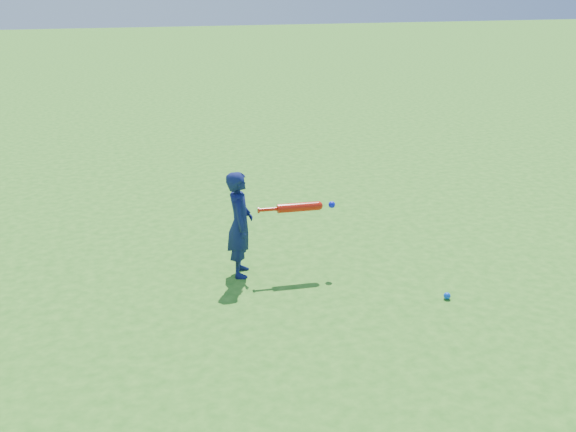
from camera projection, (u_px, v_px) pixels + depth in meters
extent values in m
plane|color=#2E771C|center=(181.00, 288.00, 6.36)|extent=(80.00, 80.00, 0.00)
imported|color=#10184E|center=(240.00, 224.00, 6.49)|extent=(0.35, 0.45, 1.10)
sphere|color=blue|center=(447.00, 296.00, 6.13)|extent=(0.07, 0.07, 0.07)
cylinder|color=red|center=(258.00, 210.00, 6.43)|extent=(0.02, 0.06, 0.06)
cylinder|color=red|center=(268.00, 209.00, 6.45)|extent=(0.21, 0.05, 0.04)
cylinder|color=red|center=(298.00, 207.00, 6.51)|extent=(0.43, 0.12, 0.09)
sphere|color=red|center=(318.00, 206.00, 6.56)|extent=(0.09, 0.09, 0.09)
sphere|color=#0D17EA|center=(332.00, 205.00, 6.59)|extent=(0.07, 0.07, 0.07)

